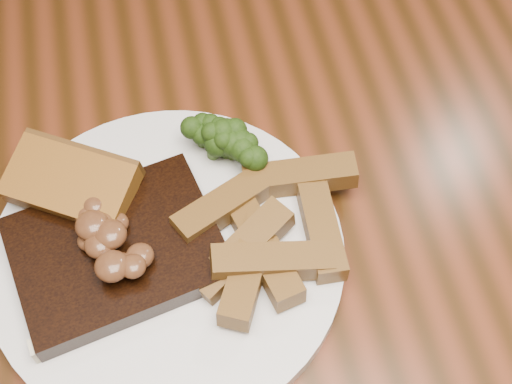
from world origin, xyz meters
TOP-DOWN VIEW (x-y plane):
  - dining_table at (0.00, 0.00)m, footprint 1.60×0.90m
  - plate at (-0.07, -0.04)m, footprint 0.29×0.29m
  - steak at (-0.11, -0.04)m, footprint 0.18×0.15m
  - steak_bone at (-0.11, -0.09)m, footprint 0.14×0.04m
  - mushroom_pile at (-0.12, -0.04)m, footprint 0.07×0.07m
  - garlic_bread at (-0.14, 0.02)m, footprint 0.11×0.10m
  - potato_wedges at (0.01, -0.04)m, footprint 0.12×0.12m
  - broccoli_cluster at (-0.00, 0.04)m, footprint 0.06×0.06m

SIDE VIEW (x-z plane):
  - dining_table at x=0.00m, z-range 0.28..1.03m
  - plate at x=-0.07m, z-range 0.75..0.76m
  - steak_bone at x=-0.11m, z-range 0.76..0.78m
  - garlic_bread at x=-0.14m, z-range 0.76..0.78m
  - steak at x=-0.11m, z-range 0.76..0.78m
  - potato_wedges at x=0.01m, z-range 0.76..0.79m
  - broccoli_cluster at x=0.00m, z-range 0.76..0.80m
  - mushroom_pile at x=-0.12m, z-range 0.78..0.81m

